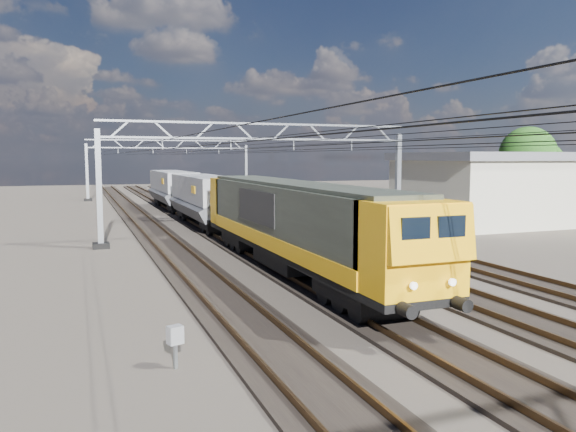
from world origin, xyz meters
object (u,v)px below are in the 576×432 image
object	(u,v)px
hopper_wagon_mid	(173,187)
hopper_wagon_lead	(205,196)
catenary_gantry_far	(170,167)
catenary_gantry_mid	(263,176)
trackside_cabinet	(175,337)
industrial_shed	(523,187)
locomotive	(293,221)
tree_far	(532,157)

from	to	relation	value
hopper_wagon_mid	hopper_wagon_lead	bearing A→B (deg)	-90.00
catenary_gantry_far	catenary_gantry_mid	bearing A→B (deg)	-90.00
catenary_gantry_far	trackside_cabinet	world-z (taller)	catenary_gantry_far
industrial_shed	locomotive	bearing A→B (deg)	-153.02
industrial_shed	tree_far	size ratio (longest dim) A/B	2.33
catenary_gantry_mid	tree_far	size ratio (longest dim) A/B	2.49
hopper_wagon_lead	tree_far	world-z (taller)	tree_far
locomotive	tree_far	bearing A→B (deg)	31.76
hopper_wagon_mid	industrial_shed	size ratio (longest dim) A/B	0.70
locomotive	catenary_gantry_far	bearing A→B (deg)	87.52
industrial_shed	hopper_wagon_mid	bearing A→B (deg)	140.65
industrial_shed	tree_far	distance (m)	11.64
hopper_wagon_mid	trackside_cabinet	xyz separation A→B (m)	(-6.57, -41.11, -1.44)
catenary_gantry_mid	hopper_wagon_mid	distance (m)	21.83
hopper_wagon_lead	industrial_shed	world-z (taller)	industrial_shed
trackside_cabinet	industrial_shed	xyz separation A→B (m)	(30.57, 21.43, 1.94)
catenary_gantry_mid	locomotive	world-z (taller)	catenary_gantry_mid
hopper_wagon_mid	industrial_shed	xyz separation A→B (m)	(24.00, -19.68, 0.49)
catenary_gantry_mid	trackside_cabinet	world-z (taller)	catenary_gantry_mid
locomotive	hopper_wagon_mid	size ratio (longest dim) A/B	1.62
hopper_wagon_mid	tree_far	xyz separation A→B (m)	(32.32, -11.89, 2.85)
catenary_gantry_far	hopper_wagon_lead	xyz separation A→B (m)	(-2.00, -28.52, -1.67)
catenary_gantry_mid	hopper_wagon_mid	bearing A→B (deg)	95.27
catenary_gantry_mid	catenary_gantry_far	bearing A→B (deg)	90.00
tree_far	locomotive	bearing A→B (deg)	-148.24
catenary_gantry_far	tree_far	bearing A→B (deg)	-40.85
trackside_cabinet	industrial_shed	world-z (taller)	industrial_shed
catenary_gantry_mid	locomotive	size ratio (longest dim) A/B	0.94
catenary_gantry_mid	industrial_shed	distance (m)	22.12
catenary_gantry_mid	catenary_gantry_far	xyz separation A→B (m)	(0.00, 36.00, 0.00)
industrial_shed	catenary_gantry_mid	bearing A→B (deg)	-174.81
hopper_wagon_lead	locomotive	bearing A→B (deg)	-90.00
locomotive	trackside_cabinet	bearing A→B (deg)	-125.49
hopper_wagon_mid	tree_far	bearing A→B (deg)	-20.20
trackside_cabinet	catenary_gantry_far	bearing A→B (deg)	63.75
catenary_gantry_far	hopper_wagon_lead	world-z (taller)	catenary_gantry_far
hopper_wagon_lead	industrial_shed	xyz separation A→B (m)	(24.00, -5.48, 0.49)
industrial_shed	trackside_cabinet	bearing A→B (deg)	-144.97
catenary_gantry_far	locomotive	bearing A→B (deg)	-92.48
catenary_gantry_mid	industrial_shed	size ratio (longest dim) A/B	1.07
hopper_wagon_lead	catenary_gantry_far	bearing A→B (deg)	85.99
catenary_gantry_far	hopper_wagon_mid	size ratio (longest dim) A/B	1.53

